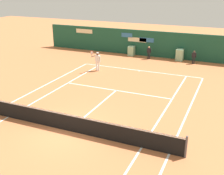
{
  "coord_description": "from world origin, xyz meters",
  "views": [
    {
      "loc": [
        7.37,
        -11.13,
        7.28
      ],
      "look_at": [
        0.36,
        4.86,
        0.8
      ],
      "focal_mm": 45.95,
      "sensor_mm": 36.0,
      "label": 1
    }
  ],
  "objects_px": {
    "player_on_baseline": "(97,60)",
    "ball_kid_right_post": "(149,52)",
    "tennis_ball_near_service_line": "(83,84)",
    "ball_kid_left_post": "(194,56)"
  },
  "relations": [
    {
      "from": "ball_kid_left_post",
      "to": "ball_kid_right_post",
      "type": "xyz_separation_m",
      "value": [
        -4.36,
        -0.0,
        0.02
      ]
    },
    {
      "from": "player_on_baseline",
      "to": "ball_kid_right_post",
      "type": "bearing_deg",
      "value": -112.66
    },
    {
      "from": "player_on_baseline",
      "to": "ball_kid_right_post",
      "type": "height_order",
      "value": "player_on_baseline"
    },
    {
      "from": "player_on_baseline",
      "to": "ball_kid_right_post",
      "type": "distance_m",
      "value": 6.34
    },
    {
      "from": "player_on_baseline",
      "to": "ball_kid_right_post",
      "type": "relative_size",
      "value": 1.43
    },
    {
      "from": "ball_kid_right_post",
      "to": "tennis_ball_near_service_line",
      "type": "bearing_deg",
      "value": 69.69
    },
    {
      "from": "player_on_baseline",
      "to": "ball_kid_left_post",
      "type": "bearing_deg",
      "value": -137.6
    },
    {
      "from": "player_on_baseline",
      "to": "tennis_ball_near_service_line",
      "type": "relative_size",
      "value": 27.07
    },
    {
      "from": "player_on_baseline",
      "to": "tennis_ball_near_service_line",
      "type": "distance_m",
      "value": 3.87
    },
    {
      "from": "player_on_baseline",
      "to": "tennis_ball_near_service_line",
      "type": "height_order",
      "value": "player_on_baseline"
    }
  ]
}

